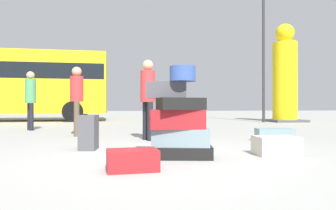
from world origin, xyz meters
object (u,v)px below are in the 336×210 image
object	(u,v)px
suitcase_maroon_behind_tower	(132,160)
person_passerby_in_red	(148,92)
suitcase_charcoal_foreground_near	(89,132)
person_bearded_onlooker	(30,95)
person_tourist_with_camera	(77,95)
lamp_post	(264,16)
suitcase_tower	(178,121)
yellow_dummy_statue	(285,78)
suitcase_cream_right_side	(276,146)
parked_bus	(17,82)
suitcase_slate_foreground_far	(275,135)

from	to	relation	value
suitcase_maroon_behind_tower	person_passerby_in_red	size ratio (longest dim) A/B	0.33
suitcase_maroon_behind_tower	suitcase_charcoal_foreground_near	bearing A→B (deg)	105.98
person_bearded_onlooker	person_tourist_with_camera	distance (m)	2.49
person_tourist_with_camera	suitcase_charcoal_foreground_near	bearing A→B (deg)	6.25
suitcase_maroon_behind_tower	person_passerby_in_red	bearing A→B (deg)	77.30
person_bearded_onlooker	person_passerby_in_red	xyz separation A→B (m)	(3.12, -3.02, -0.03)
person_passerby_in_red	person_tourist_with_camera	bearing A→B (deg)	-144.95
person_passerby_in_red	lamp_post	distance (m)	9.05
suitcase_tower	person_passerby_in_red	xyz separation A→B (m)	(-0.24, 2.19, 0.47)
person_bearded_onlooker	yellow_dummy_statue	bearing A→B (deg)	80.38
suitcase_maroon_behind_tower	suitcase_cream_right_side	xyz separation A→B (m)	(2.03, 0.74, 0.02)
person_passerby_in_red	lamp_post	xyz separation A→B (m)	(5.47, 6.23, 3.62)
suitcase_maroon_behind_tower	person_bearded_onlooker	bearing A→B (deg)	109.85
suitcase_cream_right_side	person_passerby_in_red	size ratio (longest dim) A/B	0.36
suitcase_charcoal_foreground_near	person_tourist_with_camera	bearing A→B (deg)	109.68
suitcase_charcoal_foreground_near	person_passerby_in_red	distance (m)	1.73
parked_bus	suitcase_maroon_behind_tower	bearing A→B (deg)	-68.75
person_passerby_in_red	lamp_post	size ratio (longest dim) A/B	0.23
yellow_dummy_statue	parked_bus	bearing A→B (deg)	168.39
parked_bus	lamp_post	size ratio (longest dim) A/B	1.14
suitcase_cream_right_side	lamp_post	xyz separation A→B (m)	(3.83, 8.37, 4.45)
lamp_post	suitcase_tower	bearing A→B (deg)	-121.89
suitcase_maroon_behind_tower	suitcase_slate_foreground_far	world-z (taller)	suitcase_slate_foreground_far
suitcase_charcoal_foreground_near	lamp_post	world-z (taller)	lamp_post
yellow_dummy_statue	parked_bus	distance (m)	12.18
suitcase_slate_foreground_far	parked_bus	size ratio (longest dim) A/B	0.08
suitcase_charcoal_foreground_near	yellow_dummy_statue	distance (m)	10.86
person_passerby_in_red	person_bearded_onlooker	bearing A→B (deg)	-154.14
suitcase_charcoal_foreground_near	lamp_post	size ratio (longest dim) A/B	0.08
person_tourist_with_camera	lamp_post	bearing A→B (deg)	119.59
suitcase_maroon_behind_tower	person_tourist_with_camera	xyz separation A→B (m)	(-1.17, 3.96, 0.84)
suitcase_tower	suitcase_maroon_behind_tower	world-z (taller)	suitcase_tower
suitcase_charcoal_foreground_near	suitcase_slate_foreground_far	size ratio (longest dim) A/B	0.80
suitcase_cream_right_side	person_passerby_in_red	bearing A→B (deg)	130.26
lamp_post	suitcase_slate_foreground_far	bearing A→B (deg)	-114.10
person_tourist_with_camera	person_passerby_in_red	bearing A→B (deg)	48.51
suitcase_charcoal_foreground_near	person_tourist_with_camera	size ratio (longest dim) A/B	0.34
suitcase_tower	person_tourist_with_camera	bearing A→B (deg)	118.70
suitcase_charcoal_foreground_near	suitcase_cream_right_side	xyz separation A→B (m)	(2.68, -0.93, -0.14)
yellow_dummy_statue	lamp_post	xyz separation A→B (m)	(-1.07, -0.17, 2.66)
suitcase_tower	parked_bus	world-z (taller)	parked_bus
lamp_post	yellow_dummy_statue	bearing A→B (deg)	8.75
person_tourist_with_camera	parked_bus	bearing A→B (deg)	-160.40
person_passerby_in_red	parked_bus	world-z (taller)	parked_bus
person_tourist_with_camera	yellow_dummy_statue	xyz separation A→B (m)	(8.10, 5.32, 0.97)
suitcase_cream_right_side	yellow_dummy_statue	distance (m)	10.00
person_tourist_with_camera	parked_bus	world-z (taller)	parked_bus
suitcase_cream_right_side	person_bearded_onlooker	distance (m)	7.07
suitcase_maroon_behind_tower	lamp_post	xyz separation A→B (m)	(5.86, 9.11, 4.47)
parked_bus	lamp_post	distance (m)	11.50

